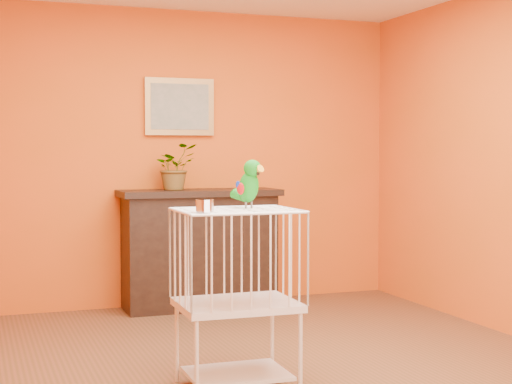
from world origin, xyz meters
name	(u,v)px	position (x,y,z in m)	size (l,w,h in m)	color
ground	(270,369)	(0.00, 0.00, 0.00)	(4.50, 4.50, 0.00)	brown
room_shell	(270,115)	(0.00, 0.00, 1.58)	(4.50, 4.50, 4.50)	#DD5314
console_cabinet	(200,249)	(0.12, 2.01, 0.52)	(1.38, 0.50, 1.03)	black
potted_plant	(174,172)	(-0.10, 2.03, 1.18)	(0.36, 0.40, 0.31)	#26722D
framed_picture	(180,107)	(0.00, 2.22, 1.75)	(0.62, 0.04, 0.50)	#AB7E3D
birdcage	(237,296)	(-0.31, -0.29, 0.53)	(0.67, 0.52, 1.03)	silver
feed_cup	(205,206)	(-0.55, -0.46, 1.07)	(0.10, 0.10, 0.07)	silver
parrot	(249,183)	(-0.21, -0.21, 1.17)	(0.17, 0.25, 0.29)	#59544C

